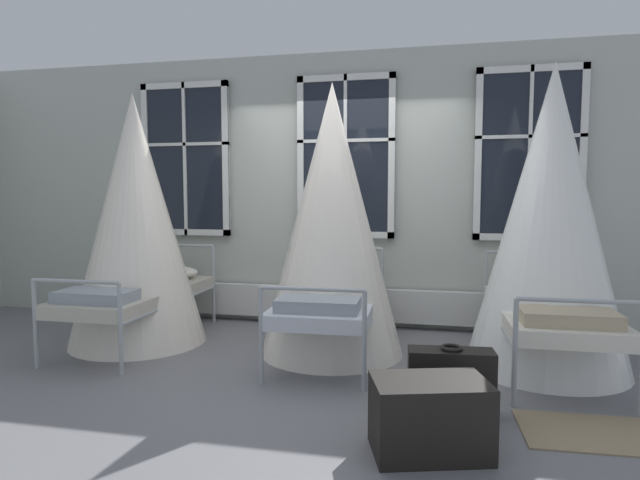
% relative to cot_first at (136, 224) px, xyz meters
% --- Properties ---
extents(ground, '(18.21, 18.21, 0.00)m').
position_rel_cot_first_xyz_m(ground, '(1.90, -0.16, -1.18)').
color(ground, slate).
extents(back_wall_with_windows, '(9.27, 0.10, 3.04)m').
position_rel_cot_first_xyz_m(back_wall_with_windows, '(1.90, 1.21, 0.34)').
color(back_wall_with_windows, '#B2B7AD').
rests_on(back_wall_with_windows, ground).
extents(window_bank, '(4.89, 0.10, 2.70)m').
position_rel_cot_first_xyz_m(window_bank, '(1.90, 1.09, -0.06)').
color(window_bank, black).
rests_on(window_bank, ground).
extents(cot_first, '(1.32, 1.88, 2.45)m').
position_rel_cot_first_xyz_m(cot_first, '(0.00, 0.00, 0.00)').
color(cot_first, '#9EA3A8').
rests_on(cot_first, ground).
extents(cot_second, '(1.32, 1.90, 2.47)m').
position_rel_cot_first_xyz_m(cot_second, '(1.95, 0.06, 0.01)').
color(cot_second, '#9EA3A8').
rests_on(cot_second, ground).
extents(cot_third, '(1.32, 1.89, 2.54)m').
position_rel_cot_first_xyz_m(cot_third, '(3.80, 0.00, 0.05)').
color(cot_third, '#9EA3A8').
rests_on(cot_third, ground).
extents(rug_third, '(0.82, 0.59, 0.01)m').
position_rel_cot_first_xyz_m(rug_third, '(3.81, -1.26, -1.18)').
color(rug_third, '#8E7A5B').
rests_on(rug_third, ground).
extents(suitcase_dark, '(0.58, 0.26, 0.47)m').
position_rel_cot_first_xyz_m(suitcase_dark, '(2.99, -1.16, -0.96)').
color(suitcase_dark, black).
rests_on(suitcase_dark, ground).
extents(travel_trunk, '(0.72, 0.56, 0.42)m').
position_rel_cot_first_xyz_m(travel_trunk, '(2.85, -1.72, -0.97)').
color(travel_trunk, black).
rests_on(travel_trunk, ground).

